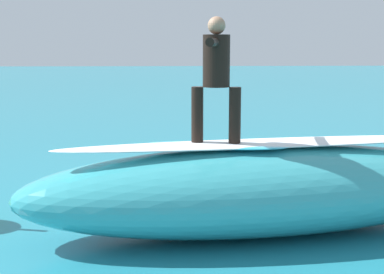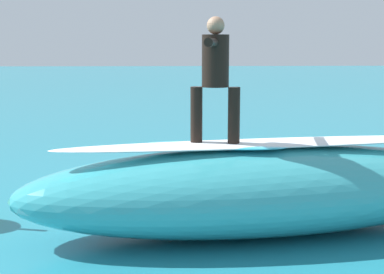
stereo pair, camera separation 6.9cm
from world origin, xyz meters
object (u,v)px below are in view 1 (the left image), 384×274
Objects in this scene: surfboard_paddling at (176,177)px; surfer_paddling at (176,166)px; surfboard_riding at (216,145)px; surfer_riding at (216,70)px.

surfer_paddling is at bearing -180.00° from surfboard_paddling.
surfboard_riding is at bearing 10.38° from surfboard_paddling.
surfer_paddling is (0.48, -3.49, -1.05)m from surfboard_riding.
surfer_riding is at bearing 10.38° from surfboard_paddling.
surfboard_riding is at bearing 9.97° from surfer_paddling.
surfboard_riding reaches higher than surfboard_paddling.
surfboard_riding is 1.02m from surfer_riding.
surfboard_riding is at bearing 11.00° from surfer_riding.
surfboard_riding is 3.60m from surfboard_paddling.
surfer_riding is 0.92× the size of surfer_paddling.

